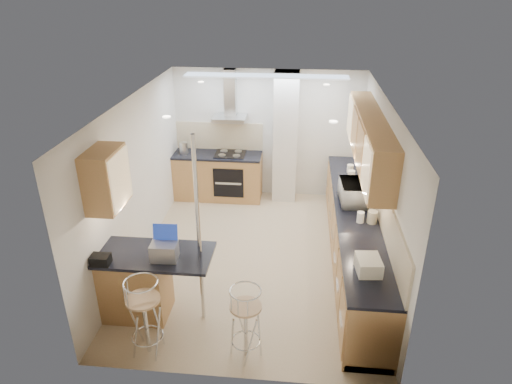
# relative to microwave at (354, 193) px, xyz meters

# --- Properties ---
(ground) EXTENTS (4.80, 4.80, 0.00)m
(ground) POSITION_rel_microwave_xyz_m (-1.47, -0.26, -1.08)
(ground) COLOR tan
(ground) RESTS_ON ground
(room_shell) EXTENTS (3.64, 4.84, 2.51)m
(room_shell) POSITION_rel_microwave_xyz_m (-1.14, 0.12, 0.46)
(room_shell) COLOR white
(room_shell) RESTS_ON ground
(right_counter) EXTENTS (0.63, 4.40, 0.92)m
(right_counter) POSITION_rel_microwave_xyz_m (0.03, -0.26, -0.62)
(right_counter) COLOR #A68142
(right_counter) RESTS_ON ground
(back_counter) EXTENTS (1.70, 0.63, 0.92)m
(back_counter) POSITION_rel_microwave_xyz_m (-2.42, 1.84, -0.62)
(back_counter) COLOR #A68142
(back_counter) RESTS_ON ground
(peninsula) EXTENTS (1.47, 0.72, 0.94)m
(peninsula) POSITION_rel_microwave_xyz_m (-2.59, -1.71, -0.61)
(peninsula) COLOR #A68142
(peninsula) RESTS_ON ground
(microwave) EXTENTS (0.43, 0.61, 0.33)m
(microwave) POSITION_rel_microwave_xyz_m (0.00, 0.00, 0.00)
(microwave) COLOR white
(microwave) RESTS_ON right_counter
(laptop) EXTENTS (0.32, 0.25, 0.22)m
(laptop) POSITION_rel_microwave_xyz_m (-2.41, -1.80, -0.04)
(laptop) COLOR gray
(laptop) RESTS_ON peninsula
(bag) EXTENTS (0.23, 0.17, 0.12)m
(bag) POSITION_rel_microwave_xyz_m (-3.13, -1.99, -0.08)
(bag) COLOR black
(bag) RESTS_ON peninsula
(bar_stool_near) EXTENTS (0.52, 0.52, 1.01)m
(bar_stool_near) POSITION_rel_microwave_xyz_m (-2.52, -2.36, -0.58)
(bar_stool_near) COLOR tan
(bar_stool_near) RESTS_ON ground
(bar_stool_end) EXTENTS (0.49, 0.49, 0.94)m
(bar_stool_end) POSITION_rel_microwave_xyz_m (-1.37, -2.30, -0.61)
(bar_stool_end) COLOR tan
(bar_stool_end) RESTS_ON ground
(jar_a) EXTENTS (0.14, 0.14, 0.20)m
(jar_a) POSITION_rel_microwave_xyz_m (0.03, 0.77, -0.06)
(jar_a) COLOR white
(jar_a) RESTS_ON right_counter
(jar_b) EXTENTS (0.13, 0.13, 0.15)m
(jar_b) POSITION_rel_microwave_xyz_m (0.05, 1.17, -0.09)
(jar_b) COLOR white
(jar_b) RESTS_ON right_counter
(jar_c) EXTENTS (0.18, 0.18, 0.18)m
(jar_c) POSITION_rel_microwave_xyz_m (0.20, -0.61, -0.08)
(jar_c) COLOR #BCB396
(jar_c) RESTS_ON right_counter
(jar_d) EXTENTS (0.10, 0.10, 0.16)m
(jar_d) POSITION_rel_microwave_xyz_m (0.04, -0.61, -0.09)
(jar_d) COLOR white
(jar_d) RESTS_ON right_counter
(bread_bin) EXTENTS (0.30, 0.36, 0.18)m
(bread_bin) POSITION_rel_microwave_xyz_m (0.01, -1.79, -0.07)
(bread_bin) COLOR white
(bread_bin) RESTS_ON right_counter
(kettle) EXTENTS (0.16, 0.16, 0.23)m
(kettle) POSITION_rel_microwave_xyz_m (-3.06, 1.80, -0.05)
(kettle) COLOR silver
(kettle) RESTS_ON back_counter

